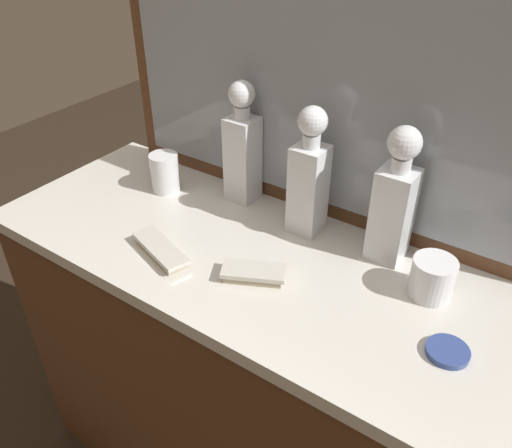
% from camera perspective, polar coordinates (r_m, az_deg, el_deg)
% --- Properties ---
extents(dresser, '(1.28, 0.50, 0.87)m').
position_cam_1_polar(dresser, '(1.45, -0.00, -17.04)').
color(dresser, brown).
rests_on(dresser, ground_plane).
extents(dresser_mirror, '(1.09, 0.03, 0.59)m').
position_cam_1_polar(dresser_mirror, '(1.18, 6.65, 13.95)').
color(dresser_mirror, brown).
rests_on(dresser_mirror, dresser).
extents(crystal_decanter_rear, '(0.07, 0.07, 0.30)m').
position_cam_1_polar(crystal_decanter_rear, '(1.16, 5.81, 4.44)').
color(crystal_decanter_rear, white).
rests_on(crystal_decanter_rear, dresser).
extents(crystal_decanter_left, '(0.07, 0.07, 0.31)m').
position_cam_1_polar(crystal_decanter_left, '(1.28, -1.49, 7.74)').
color(crystal_decanter_left, white).
rests_on(crystal_decanter_left, dresser).
extents(crystal_decanter_far_right, '(0.08, 0.08, 0.31)m').
position_cam_1_polar(crystal_decanter_far_right, '(1.11, 14.88, 1.70)').
color(crystal_decanter_far_right, white).
rests_on(crystal_decanter_far_right, dresser).
extents(crystal_tumbler_right, '(0.07, 0.07, 0.10)m').
position_cam_1_polar(crystal_tumbler_right, '(1.38, -9.99, 5.45)').
color(crystal_tumbler_right, white).
rests_on(crystal_tumbler_right, dresser).
extents(crystal_tumbler_far_left, '(0.09, 0.09, 0.08)m').
position_cam_1_polar(crystal_tumbler_far_left, '(1.08, 18.81, -5.81)').
color(crystal_tumbler_far_left, white).
rests_on(crystal_tumbler_far_left, dresser).
extents(silver_brush_front, '(0.17, 0.10, 0.02)m').
position_cam_1_polar(silver_brush_front, '(1.15, -10.47, -2.86)').
color(silver_brush_front, '#B7A88C').
rests_on(silver_brush_front, dresser).
extents(silver_brush_far_right, '(0.14, 0.11, 0.02)m').
position_cam_1_polar(silver_brush_far_right, '(1.07, -0.27, -5.46)').
color(silver_brush_far_right, '#B7A88C').
rests_on(silver_brush_far_right, dresser).
extents(porcelain_dish, '(0.08, 0.08, 0.01)m').
position_cam_1_polar(porcelain_dish, '(0.99, 20.36, -13.04)').
color(porcelain_dish, '#33478C').
rests_on(porcelain_dish, dresser).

